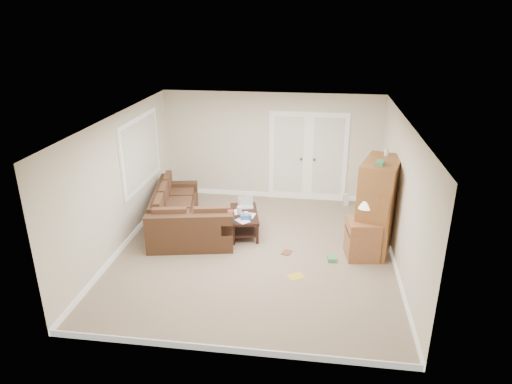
# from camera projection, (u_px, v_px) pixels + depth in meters

# --- Properties ---
(floor) EXTENTS (5.50, 5.50, 0.00)m
(floor) POSITION_uv_depth(u_px,v_px,m) (255.00, 251.00, 8.51)
(floor) COLOR gray
(floor) RESTS_ON ground
(ceiling) EXTENTS (5.00, 5.50, 0.02)m
(ceiling) POSITION_uv_depth(u_px,v_px,m) (255.00, 119.00, 7.58)
(ceiling) COLOR white
(ceiling) RESTS_ON wall_back
(wall_left) EXTENTS (0.02, 5.50, 2.50)m
(wall_left) POSITION_uv_depth(u_px,v_px,m) (121.00, 182.00, 8.36)
(wall_left) COLOR silver
(wall_left) RESTS_ON floor
(wall_right) EXTENTS (0.02, 5.50, 2.50)m
(wall_right) POSITION_uv_depth(u_px,v_px,m) (401.00, 196.00, 7.73)
(wall_right) COLOR silver
(wall_right) RESTS_ON floor
(wall_back) EXTENTS (5.00, 0.02, 2.50)m
(wall_back) POSITION_uv_depth(u_px,v_px,m) (271.00, 147.00, 10.58)
(wall_back) COLOR silver
(wall_back) RESTS_ON floor
(wall_front) EXTENTS (5.00, 0.02, 2.50)m
(wall_front) POSITION_uv_depth(u_px,v_px,m) (225.00, 271.00, 5.51)
(wall_front) COLOR silver
(wall_front) RESTS_ON floor
(baseboards) EXTENTS (5.00, 5.50, 0.10)m
(baseboards) POSITION_uv_depth(u_px,v_px,m) (255.00, 249.00, 8.49)
(baseboards) COLOR white
(baseboards) RESTS_ON floor
(french_doors) EXTENTS (1.80, 0.05, 2.13)m
(french_doors) POSITION_uv_depth(u_px,v_px,m) (308.00, 157.00, 10.52)
(french_doors) COLOR white
(french_doors) RESTS_ON floor
(window_left) EXTENTS (0.05, 1.92, 1.42)m
(window_left) POSITION_uv_depth(u_px,v_px,m) (141.00, 151.00, 9.16)
(window_left) COLOR white
(window_left) RESTS_ON wall_left
(sectional_sofa) EXTENTS (2.05, 2.54, 0.75)m
(sectional_sofa) POSITION_uv_depth(u_px,v_px,m) (182.00, 218.00, 9.16)
(sectional_sofa) COLOR #472C1B
(sectional_sofa) RESTS_ON floor
(coffee_table) EXTENTS (0.74, 1.15, 0.73)m
(coffee_table) POSITION_uv_depth(u_px,v_px,m) (244.00, 221.00, 9.16)
(coffee_table) COLOR black
(coffee_table) RESTS_ON floor
(tv_armoire) EXTENTS (0.89, 1.21, 1.87)m
(tv_armoire) POSITION_uv_depth(u_px,v_px,m) (378.00, 205.00, 8.32)
(tv_armoire) COLOR brown
(tv_armoire) RESTS_ON floor
(side_cabinet) EXTENTS (0.62, 0.62, 1.18)m
(side_cabinet) POSITION_uv_depth(u_px,v_px,m) (363.00, 236.00, 8.18)
(side_cabinet) COLOR #995E38
(side_cabinet) RESTS_ON floor
(space_heater) EXTENTS (0.12, 0.10, 0.28)m
(space_heater) POSITION_uv_depth(u_px,v_px,m) (346.00, 200.00, 10.49)
(space_heater) COLOR white
(space_heater) RESTS_ON floor
(floor_magazine) EXTENTS (0.34, 0.32, 0.01)m
(floor_magazine) POSITION_uv_depth(u_px,v_px,m) (296.00, 276.00, 7.70)
(floor_magazine) COLOR gold
(floor_magazine) RESTS_ON floor
(floor_greenbox) EXTENTS (0.16, 0.21, 0.08)m
(floor_greenbox) POSITION_uv_depth(u_px,v_px,m) (332.00, 259.00, 8.18)
(floor_greenbox) COLOR #419057
(floor_greenbox) RESTS_ON floor
(floor_book) EXTENTS (0.21, 0.25, 0.02)m
(floor_book) POSITION_uv_depth(u_px,v_px,m) (283.00, 251.00, 8.49)
(floor_book) COLOR brown
(floor_book) RESTS_ON floor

